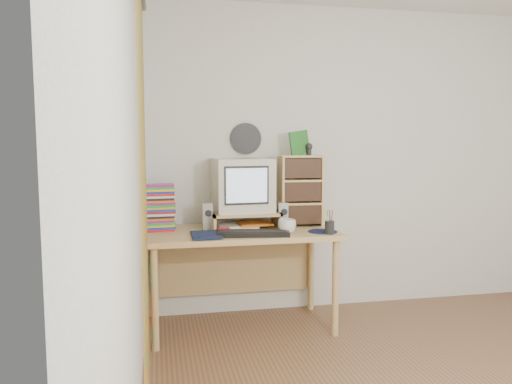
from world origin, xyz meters
name	(u,v)px	position (x,y,z in m)	size (l,w,h in m)	color
back_wall	(353,160)	(0.00, 1.75, 1.25)	(3.50, 3.50, 0.00)	white
left_wall	(131,180)	(-1.75, 0.00, 1.25)	(3.50, 3.50, 0.00)	white
curtain	(144,191)	(-1.71, 0.48, 1.15)	(2.20, 2.20, 0.00)	orange
wall_disc	(246,139)	(-0.93, 1.73, 1.43)	(0.25, 0.25, 0.02)	black
desk	(240,246)	(-1.03, 1.44, 0.62)	(1.40, 0.70, 0.75)	#D9B375
monitor_riser	(245,216)	(-0.98, 1.48, 0.84)	(0.52, 0.30, 0.12)	#D6B670
crt_monitor	(243,185)	(-0.99, 1.53, 1.07)	(0.43, 0.43, 0.41)	beige
speaker_left	(208,216)	(-1.27, 1.46, 0.85)	(0.07, 0.07, 0.20)	#A2A3A7
speaker_right	(283,215)	(-0.69, 1.44, 0.85)	(0.07, 0.07, 0.19)	#A2A3A7
keyboard	(254,233)	(-0.98, 1.15, 0.77)	(0.50, 0.17, 0.03)	black
dvd_stack	(160,211)	(-1.62, 1.50, 0.90)	(0.21, 0.15, 0.30)	brown
cd_rack	(301,190)	(-0.54, 1.50, 1.03)	(0.33, 0.18, 0.55)	#D6B670
mug	(287,226)	(-0.73, 1.19, 0.80)	(0.13, 0.13, 0.10)	silver
diary	(191,234)	(-1.41, 1.19, 0.78)	(0.25, 0.19, 0.05)	#0F1939
mousepad	(323,232)	(-0.46, 1.20, 0.75)	(0.21, 0.21, 0.00)	black
pen_cup	(330,225)	(-0.44, 1.10, 0.82)	(0.07, 0.07, 0.13)	black
papers	(244,225)	(-0.99, 1.47, 0.77)	(0.29, 0.21, 0.04)	white
red_box	(224,230)	(-1.17, 1.29, 0.77)	(0.08, 0.05, 0.04)	red
game_box	(299,143)	(-0.55, 1.52, 1.40)	(0.15, 0.03, 0.19)	#1C631C
webcam	(309,149)	(-0.47, 1.50, 1.35)	(0.06, 0.06, 0.09)	black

